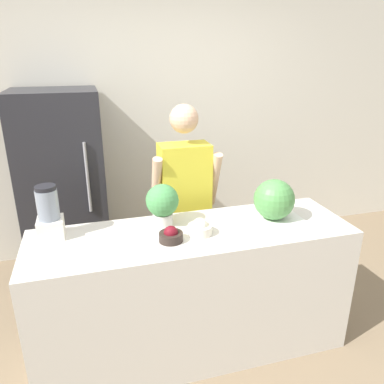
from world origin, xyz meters
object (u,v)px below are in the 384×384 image
object	(u,v)px
bowl_cream	(200,228)
potted_plant	(162,203)
blender	(49,214)
person	(185,206)
watermelon	(274,199)
refrigerator	(64,187)
bowl_cherries	(171,235)

from	to	relation	value
bowl_cream	potted_plant	distance (m)	0.29
blender	person	bearing A→B (deg)	23.42
watermelon	potted_plant	distance (m)	0.73
watermelon	blender	xyz separation A→B (m)	(-1.39, 0.15, 0.00)
bowl_cream	blender	bearing A→B (deg)	166.59
refrigerator	bowl_cherries	distance (m)	1.51
bowl_cream	potted_plant	size ratio (longest dim) A/B	0.55
person	bowl_cream	distance (m)	0.62
watermelon	bowl_cherries	world-z (taller)	watermelon
person	potted_plant	world-z (taller)	person
person	bowl_cream	xyz separation A→B (m)	(-0.07, -0.61, 0.11)
refrigerator	bowl_cream	distance (m)	1.57
potted_plant	person	bearing A→B (deg)	58.64
bowl_cream	potted_plant	bearing A→B (deg)	135.19
person	blender	xyz separation A→B (m)	(-0.93, -0.40, 0.22)
potted_plant	bowl_cream	bearing A→B (deg)	-44.81
refrigerator	potted_plant	bearing A→B (deg)	-59.97
blender	potted_plant	distance (m)	0.68
watermelon	bowl_cream	distance (m)	0.54
person	watermelon	bearing A→B (deg)	-50.40
refrigerator	bowl_cream	world-z (taller)	refrigerator
watermelon	potted_plant	bearing A→B (deg)	169.71
bowl_cream	refrigerator	bearing A→B (deg)	122.60
blender	potted_plant	world-z (taller)	blender
person	potted_plant	distance (m)	0.54
blender	bowl_cream	bearing A→B (deg)	-13.41
refrigerator	potted_plant	size ratio (longest dim) A/B	6.05
person	bowl_cherries	xyz separation A→B (m)	(-0.26, -0.65, 0.11)
bowl_cream	potted_plant	xyz separation A→B (m)	(-0.19, 0.19, 0.11)
person	bowl_cherries	size ratio (longest dim) A/B	11.24
person	bowl_cherries	bearing A→B (deg)	-111.53
bowl_cherries	bowl_cream	size ratio (longest dim) A/B	0.94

